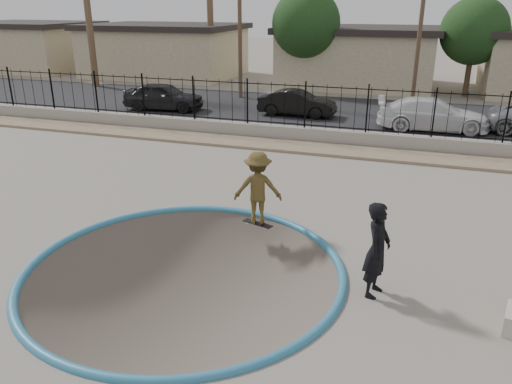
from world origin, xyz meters
The scene contains 20 objects.
ground centered at (0.00, 12.00, -1.10)m, with size 120.00×120.00×2.20m, color gray.
bowl_pit centered at (0.00, -1.00, 0.00)m, with size 6.84×6.84×1.80m, color #534940, non-canonical shape.
coping_ring centered at (0.00, -1.00, 0.00)m, with size 7.04×7.04×0.20m, color teal.
rock_strip centered at (0.00, 9.20, 0.06)m, with size 42.00×1.60×0.11m, color #9A8965.
retaining_wall centered at (0.00, 10.30, 0.30)m, with size 42.00×0.45×0.60m, color gray.
fence centered at (0.00, 10.30, 1.50)m, with size 40.00×0.04×1.80m.
street centered at (0.00, 17.00, 0.02)m, with size 90.00×8.00×0.04m, color black.
house_west_far centered at (-28.00, 26.50, 1.97)m, with size 10.60×8.60×3.90m.
house_west centered at (-15.00, 26.50, 1.97)m, with size 11.60×8.60×3.90m.
house_center centered at (0.00, 26.50, 1.97)m, with size 10.60×8.60×3.90m.
utility_pole_left centered at (-6.00, 19.00, 4.70)m, with size 1.70×0.24×9.00m.
utility_pole_mid centered at (4.00, 19.00, 4.96)m, with size 1.70×0.24×9.50m.
street_tree_left centered at (-3.00, 23.00, 4.19)m, with size 4.32×4.32×6.36m.
street_tree_mid centered at (7.00, 24.00, 3.84)m, with size 3.96×3.96×5.83m.
skater centered at (0.79, 1.71, 0.95)m, with size 1.23×0.71×1.90m, color brown.
skateboard centered at (0.79, 1.71, 0.06)m, with size 0.87×0.46×0.07m.
videographer centered at (4.00, -0.64, 0.98)m, with size 0.71×0.47×1.95m, color black.
car_a centered at (-8.62, 14.21, 0.76)m, with size 1.70×4.23×1.44m, color black.
car_b centered at (-1.48, 15.00, 0.68)m, with size 1.36×3.89×1.28m, color black.
car_c centered at (5.03, 13.98, 0.74)m, with size 1.98×4.87×1.41m, color silver.
Camera 1 is at (4.49, -9.56, 5.47)m, focal length 35.00 mm.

